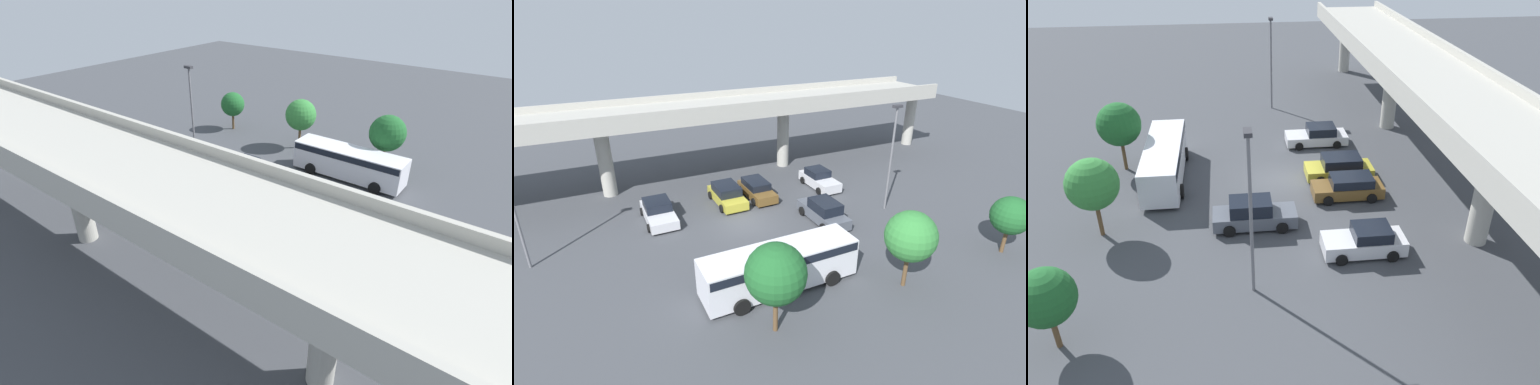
{
  "view_description": "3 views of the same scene",
  "coord_description": "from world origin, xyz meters",
  "views": [
    {
      "loc": [
        -12.56,
        19.88,
        14.97
      ],
      "look_at": [
        1.41,
        1.33,
        1.82
      ],
      "focal_mm": 28.0,
      "sensor_mm": 36.0,
      "label": 1
    },
    {
      "loc": [
        -9.7,
        -24.04,
        14.22
      ],
      "look_at": [
        2.92,
        1.76,
        1.25
      ],
      "focal_mm": 28.0,
      "sensor_mm": 36.0,
      "label": 2
    },
    {
      "loc": [
        29.45,
        -3.21,
        15.9
      ],
      "look_at": [
        4.0,
        -0.27,
        1.28
      ],
      "focal_mm": 35.0,
      "sensor_mm": 36.0,
      "label": 3
    }
  ],
  "objects": [
    {
      "name": "lamp_post_near_aisle",
      "position": [
        -13.92,
        0.67,
        4.67
      ],
      "size": [
        0.7,
        0.35,
        7.96
      ],
      "color": "slate",
      "rests_on": "ground_plane"
    },
    {
      "name": "lamp_post_mid_lot",
      "position": [
        10.96,
        -2.53,
        4.81
      ],
      "size": [
        0.7,
        0.35,
        8.23
      ],
      "color": "slate",
      "rests_on": "ground_plane"
    },
    {
      "name": "shuttle_bus",
      "position": [
        -1.1,
        -7.68,
        1.49
      ],
      "size": [
        8.93,
        2.63,
        2.47
      ],
      "color": "silver",
      "rests_on": "ground_plane"
    },
    {
      "name": "tree_front_left",
      "position": [
        -2.84,
        -10.61,
        3.33
      ],
      "size": [
        2.94,
        2.94,
        4.81
      ],
      "color": "brown",
      "rests_on": "ground_plane"
    },
    {
      "name": "parked_car_1",
      "position": [
        0.1,
        3.95,
        0.74
      ],
      "size": [
        2.21,
        4.49,
        1.56
      ],
      "rotation": [
        0.0,
        0.0,
        -1.57
      ],
      "color": "gold",
      "rests_on": "ground_plane"
    },
    {
      "name": "parked_car_3",
      "position": [
        5.42,
        -2.17,
        0.79
      ],
      "size": [
        2.06,
        4.75,
        1.71
      ],
      "rotation": [
        0.0,
        0.0,
        1.57
      ],
      "color": "#515660",
      "rests_on": "ground_plane"
    },
    {
      "name": "parked_car_4",
      "position": [
        8.63,
        3.49,
        0.72
      ],
      "size": [
        2.06,
        4.34,
        1.58
      ],
      "rotation": [
        0.0,
        0.0,
        -1.57
      ],
      "color": "silver",
      "rests_on": "ground_plane"
    },
    {
      "name": "parked_car_2",
      "position": [
        2.75,
        3.94,
        0.71
      ],
      "size": [
        2.06,
        4.41,
        1.45
      ],
      "rotation": [
        0.0,
        0.0,
        -1.57
      ],
      "color": "brown",
      "rests_on": "ground_plane"
    },
    {
      "name": "ground_plane",
      "position": [
        0.0,
        0.0,
        0.0
      ],
      "size": [
        106.63,
        106.63,
        0.0
      ],
      "primitive_type": "plane",
      "color": "#424449"
    },
    {
      "name": "parked_car_0",
      "position": [
        -5.53,
        3.43,
        0.68
      ],
      "size": [
        2.26,
        4.67,
        1.49
      ],
      "rotation": [
        0.0,
        0.0,
        -1.57
      ],
      "color": "silver",
      "rests_on": "ground_plane"
    },
    {
      "name": "traffic_cone",
      "position": [
        4.22,
        -4.01,
        0.33
      ],
      "size": [
        0.44,
        0.44,
        0.7
      ],
      "color": "black",
      "rests_on": "ground_plane"
    },
    {
      "name": "tree_front_centre",
      "position": [
        5.31,
        -10.65,
        3.2
      ],
      "size": [
        2.83,
        2.83,
        4.63
      ],
      "color": "brown",
      "rests_on": "ground_plane"
    },
    {
      "name": "highway_overpass",
      "position": [
        0.0,
        9.81,
        6.11
      ],
      "size": [
        50.92,
        6.4,
        7.41
      ],
      "color": "#ADAAA0",
      "rests_on": "ground_plane"
    },
    {
      "name": "tree_front_right",
      "position": [
        13.56,
        -10.81,
        2.64
      ],
      "size": [
        2.44,
        2.44,
        3.87
      ],
      "color": "brown",
      "rests_on": "ground_plane"
    }
  ]
}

